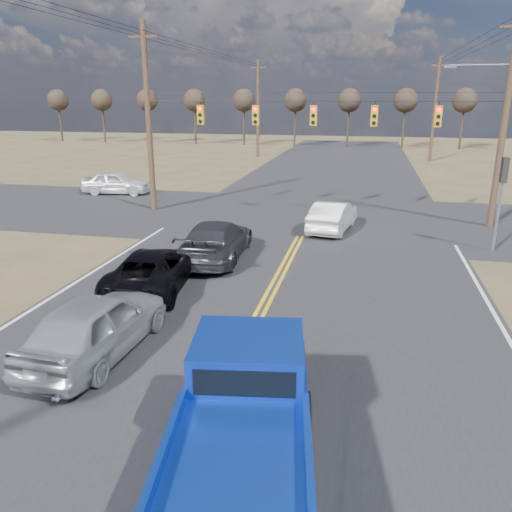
% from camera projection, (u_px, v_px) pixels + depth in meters
% --- Properties ---
extents(ground, '(160.00, 160.00, 0.00)m').
position_uv_depth(ground, '(207.00, 416.00, 10.08)').
color(ground, brown).
rests_on(ground, ground).
extents(road_main, '(14.00, 120.00, 0.02)m').
position_uv_depth(road_main, '(286.00, 263.00, 19.39)').
color(road_main, '#28282B').
rests_on(road_main, ground).
extents(road_cross, '(120.00, 12.00, 0.02)m').
position_uv_depth(road_cross, '(310.00, 218.00, 26.84)').
color(road_cross, '#28282B').
rests_on(road_cross, ground).
extents(signal_gantry, '(19.60, 4.83, 10.00)m').
position_uv_depth(signal_gantry, '(323.00, 121.00, 25.01)').
color(signal_gantry, '#473323').
rests_on(signal_gantry, ground).
extents(utility_poles, '(19.60, 58.32, 10.00)m').
position_uv_depth(utility_poles, '(311.00, 118.00, 24.33)').
color(utility_poles, '#473323').
rests_on(utility_poles, ground).
extents(treeline, '(87.00, 117.80, 7.40)m').
position_uv_depth(treeline, '(328.00, 105.00, 33.46)').
color(treeline, '#33261C').
rests_on(treeline, ground).
extents(pickup_truck, '(3.00, 5.99, 2.15)m').
position_uv_depth(pickup_truck, '(242.00, 440.00, 7.77)').
color(pickup_truck, black).
rests_on(pickup_truck, ground).
extents(silver_suv, '(2.14, 4.82, 1.61)m').
position_uv_depth(silver_suv, '(96.00, 325.00, 12.28)').
color(silver_suv, '#A2A6AA').
rests_on(silver_suv, ground).
extents(black_suv, '(2.85, 5.17, 1.37)m').
position_uv_depth(black_suv, '(153.00, 269.00, 16.66)').
color(black_suv, black).
rests_on(black_suv, ground).
extents(white_car_queue, '(2.22, 4.58, 1.45)m').
position_uv_depth(white_car_queue, '(333.00, 216.00, 24.01)').
color(white_car_queue, white).
rests_on(white_car_queue, ground).
extents(dgrey_car_queue, '(2.44, 5.43, 1.55)m').
position_uv_depth(dgrey_car_queue, '(216.00, 240.00, 19.74)').
color(dgrey_car_queue, '#333338').
rests_on(dgrey_car_queue, ground).
extents(cross_car_west, '(2.34, 4.63, 1.51)m').
position_uv_depth(cross_car_west, '(116.00, 183.00, 33.26)').
color(cross_car_west, white).
rests_on(cross_car_west, ground).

